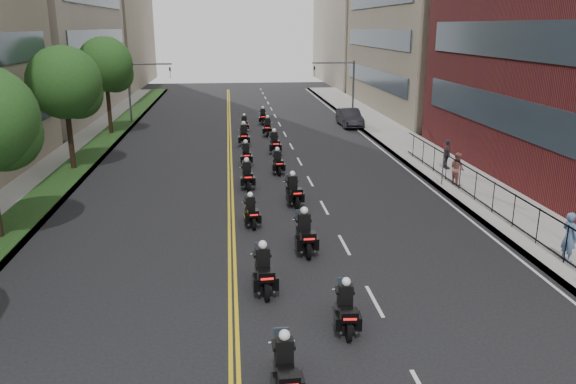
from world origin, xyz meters
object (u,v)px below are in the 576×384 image
motorcycle_4 (251,212)px  motorcycle_9 (274,144)px  motorcycle_0 (285,369)px  motorcycle_13 (263,117)px  motorcycle_3 (305,234)px  motorcycle_7 (278,163)px  parked_sedan (350,118)px  motorcycle_2 (264,272)px  motorcycle_8 (246,155)px  motorcycle_5 (293,192)px  motorcycle_1 (346,309)px  motorcycle_12 (244,124)px  pedestrian_c (447,154)px  pedestrian_a (569,237)px  motorcycle_10 (244,136)px  pedestrian_b (457,169)px  motorcycle_11 (268,128)px  motorcycle_6 (247,176)px

motorcycle_4 → motorcycle_9: motorcycle_9 is taller
motorcycle_0 → motorcycle_13: motorcycle_13 is taller
motorcycle_0 → motorcycle_3: motorcycle_3 is taller
motorcycle_7 → parked_sedan: bearing=61.5°
motorcycle_2 → motorcycle_8: bearing=86.6°
motorcycle_2 → motorcycle_5: size_ratio=1.02×
motorcycle_1 → motorcycle_4: bearing=108.9°
motorcycle_8 → motorcycle_12: motorcycle_8 is taller
motorcycle_1 → motorcycle_13: 36.75m
motorcycle_3 → pedestrian_c: pedestrian_c is taller
motorcycle_0 → parked_sedan: size_ratio=0.46×
motorcycle_1 → pedestrian_a: (9.31, 3.78, 0.48)m
motorcycle_12 → pedestrian_a: 31.58m
motorcycle_7 → pedestrian_a: bearing=-59.2°
motorcycle_2 → motorcycle_7: bearing=79.9°
motorcycle_12 → motorcycle_5: bearing=-86.0°
motorcycle_3 → motorcycle_9: motorcycle_3 is taller
motorcycle_2 → motorcycle_9: bearing=81.0°
motorcycle_1 → motorcycle_13: (-0.21, 36.75, 0.02)m
motorcycle_9 → motorcycle_10: bearing=122.3°
motorcycle_9 → parked_sedan: bearing=51.4°
motorcycle_9 → pedestrian_b: size_ratio=1.33×
motorcycle_0 → motorcycle_11: (1.92, 33.74, 0.03)m
motorcycle_6 → motorcycle_12: size_ratio=1.12×
motorcycle_11 → motorcycle_13: size_ratio=1.03×
motorcycle_8 → pedestrian_c: size_ratio=1.21×
motorcycle_5 → motorcycle_11: bearing=83.2°
motorcycle_5 → pedestrian_b: 9.79m
motorcycle_5 → motorcycle_7: size_ratio=1.06×
motorcycle_0 → motorcycle_12: 36.09m
motorcycle_12 → parked_sedan: bearing=8.2°
motorcycle_4 → motorcycle_0: bearing=-95.2°
motorcycle_1 → motorcycle_3: (-0.43, 6.09, 0.09)m
motorcycle_3 → motorcycle_11: motorcycle_3 is taller
motorcycle_3 → motorcycle_12: bearing=91.1°
motorcycle_4 → motorcycle_3: bearing=-65.7°
motorcycle_10 → motorcycle_9: bearing=-54.7°
motorcycle_1 → motorcycle_4: (-2.44, 9.42, -0.03)m
motorcycle_5 → motorcycle_13: bearing=83.3°
motorcycle_4 → motorcycle_12: 23.84m
motorcycle_0 → motorcycle_2: (-0.18, 5.62, 0.05)m
motorcycle_11 → motorcycle_13: motorcycle_11 is taller
motorcycle_9 → pedestrian_c: pedestrian_c is taller
pedestrian_c → motorcycle_4: bearing=132.7°
motorcycle_1 → motorcycle_7: 18.66m
pedestrian_a → motorcycle_8: bearing=24.5°
motorcycle_2 → motorcycle_6: (-0.12, 12.82, -0.02)m
motorcycle_11 → pedestrian_a: (9.49, -27.12, 0.44)m
motorcycle_5 → motorcycle_6: motorcycle_5 is taller
motorcycle_6 → motorcycle_3: bearing=-80.7°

